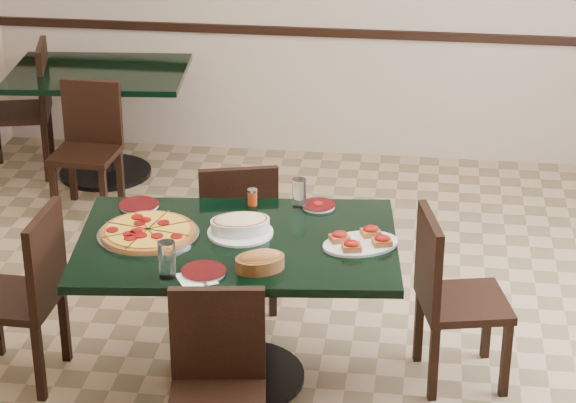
# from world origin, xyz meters

# --- Properties ---
(floor) EXTENTS (5.50, 5.50, 0.00)m
(floor) POSITION_xyz_m (0.00, 0.00, 0.00)
(floor) COLOR #947855
(floor) RESTS_ON ground
(room_shell) EXTENTS (5.50, 5.50, 5.50)m
(room_shell) POSITION_xyz_m (1.02, 1.73, 1.17)
(room_shell) COLOR white
(room_shell) RESTS_ON floor
(main_table) EXTENTS (1.56, 1.10, 0.75)m
(main_table) POSITION_xyz_m (-0.23, -0.27, 0.57)
(main_table) COLOR black
(main_table) RESTS_ON floor
(back_table) EXTENTS (1.23, 0.95, 0.75)m
(back_table) POSITION_xyz_m (-1.60, 2.14, 0.52)
(back_table) COLOR black
(back_table) RESTS_ON floor
(chair_far) EXTENTS (0.50, 0.50, 0.86)m
(chair_far) POSITION_xyz_m (-0.36, 0.40, 0.48)
(chair_far) COLOR black
(chair_far) RESTS_ON floor
(chair_near) EXTENTS (0.45, 0.45, 0.84)m
(chair_near) POSITION_xyz_m (-0.19, -1.00, 0.47)
(chair_near) COLOR black
(chair_near) RESTS_ON floor
(chair_right) EXTENTS (0.48, 0.48, 0.86)m
(chair_right) POSITION_xyz_m (0.74, -0.13, 0.48)
(chair_right) COLOR black
(chair_right) RESTS_ON floor
(chair_left) EXTENTS (0.42, 0.42, 0.88)m
(chair_left) POSITION_xyz_m (-1.22, -0.39, 0.49)
(chair_left) COLOR black
(chair_left) RESTS_ON floor
(back_chair_near) EXTENTS (0.40, 0.40, 0.83)m
(back_chair_near) POSITION_xyz_m (-1.53, 1.60, 0.46)
(back_chair_near) COLOR black
(back_chair_near) RESTS_ON floor
(back_chair_left) EXTENTS (0.52, 0.52, 0.91)m
(back_chair_left) POSITION_xyz_m (-2.10, 2.13, 0.51)
(back_chair_left) COLOR black
(back_chair_left) RESTS_ON floor
(pepperoni_pizza) EXTENTS (0.47, 0.47, 0.04)m
(pepperoni_pizza) POSITION_xyz_m (-0.65, -0.28, 0.77)
(pepperoni_pizza) COLOR #AEAEB5
(pepperoni_pizza) RESTS_ON main_table
(lasagna_casserole) EXTENTS (0.32, 0.31, 0.09)m
(lasagna_casserole) POSITION_xyz_m (-0.23, -0.20, 0.80)
(lasagna_casserole) COLOR silver
(lasagna_casserole) RESTS_ON main_table
(bread_basket) EXTENTS (0.27, 0.24, 0.09)m
(bread_basket) POSITION_xyz_m (-0.09, -0.54, 0.79)
(bread_basket) COLOR brown
(bread_basket) RESTS_ON main_table
(bruschetta_platter) EXTENTS (0.43, 0.38, 0.05)m
(bruschetta_platter) POSITION_xyz_m (0.33, -0.25, 0.77)
(bruschetta_platter) COLOR silver
(bruschetta_platter) RESTS_ON main_table
(side_plate_near) EXTENTS (0.20, 0.20, 0.02)m
(side_plate_near) POSITION_xyz_m (-0.32, -0.61, 0.76)
(side_plate_near) COLOR silver
(side_plate_near) RESTS_ON main_table
(side_plate_far_r) EXTENTS (0.17, 0.17, 0.03)m
(side_plate_far_r) POSITION_xyz_m (0.09, 0.14, 0.76)
(side_plate_far_r) COLOR silver
(side_plate_far_r) RESTS_ON main_table
(side_plate_far_l) EXTENTS (0.19, 0.19, 0.02)m
(side_plate_far_l) POSITION_xyz_m (-0.77, 0.03, 0.76)
(side_plate_far_l) COLOR silver
(side_plate_far_l) RESTS_ON main_table
(napkin_setting) EXTENTS (0.21, 0.21, 0.01)m
(napkin_setting) POSITION_xyz_m (-0.34, -0.67, 0.75)
(napkin_setting) COLOR white
(napkin_setting) RESTS_ON main_table
(water_glass_a) EXTENTS (0.07, 0.07, 0.15)m
(water_glass_a) POSITION_xyz_m (0.00, 0.13, 0.82)
(water_glass_a) COLOR white
(water_glass_a) RESTS_ON main_table
(water_glass_b) EXTENTS (0.08, 0.08, 0.16)m
(water_glass_b) POSITION_xyz_m (-0.47, -0.66, 0.83)
(water_glass_b) COLOR white
(water_glass_b) RESTS_ON main_table
(pepper_shaker) EXTENTS (0.05, 0.05, 0.08)m
(pepper_shaker) POSITION_xyz_m (-0.23, 0.12, 0.79)
(pepper_shaker) COLOR #AD3012
(pepper_shaker) RESTS_ON main_table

